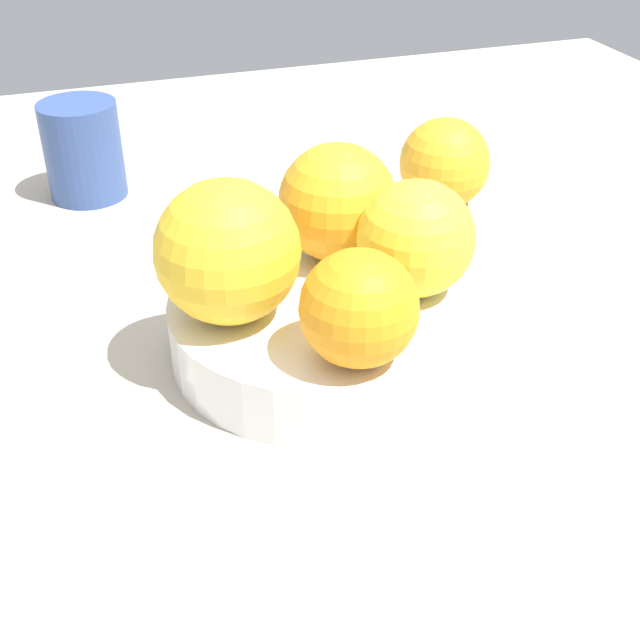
% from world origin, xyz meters
% --- Properties ---
extents(ground_plane, '(1.10, 1.10, 0.02)m').
position_xyz_m(ground_plane, '(0.00, 0.00, -0.01)').
color(ground_plane, '#BCB29E').
extents(fruit_bowl, '(0.18, 0.18, 0.04)m').
position_xyz_m(fruit_bowl, '(0.00, 0.00, 0.02)').
color(fruit_bowl, white).
rests_on(fruit_bowl, ground_plane).
extents(orange_in_bowl_0, '(0.06, 0.06, 0.06)m').
position_xyz_m(orange_in_bowl_0, '(-0.06, -0.00, 0.07)').
color(orange_in_bowl_0, orange).
rests_on(orange_in_bowl_0, fruit_bowl).
extents(orange_in_bowl_1, '(0.08, 0.08, 0.08)m').
position_xyz_m(orange_in_bowl_1, '(-0.00, 0.05, 0.08)').
color(orange_in_bowl_1, yellow).
rests_on(orange_in_bowl_1, fruit_bowl).
extents(orange_in_bowl_2, '(0.07, 0.07, 0.07)m').
position_xyz_m(orange_in_bowl_2, '(0.05, -0.03, 0.07)').
color(orange_in_bowl_2, '#F9A823').
rests_on(orange_in_bowl_2, fruit_bowl).
extents(orange_in_bowl_3, '(0.07, 0.07, 0.07)m').
position_xyz_m(orange_in_bowl_3, '(-0.01, -0.05, 0.07)').
color(orange_in_bowl_3, yellow).
rests_on(orange_in_bowl_3, fruit_bowl).
extents(orange_loose_0, '(0.07, 0.07, 0.07)m').
position_xyz_m(orange_loose_0, '(0.16, -0.16, 0.04)').
color(orange_loose_0, '#F9A823').
rests_on(orange_loose_0, ground_plane).
extents(ceramic_cup, '(0.06, 0.06, 0.08)m').
position_xyz_m(ceramic_cup, '(0.27, 0.11, 0.04)').
color(ceramic_cup, '#334C8C').
rests_on(ceramic_cup, ground_plane).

